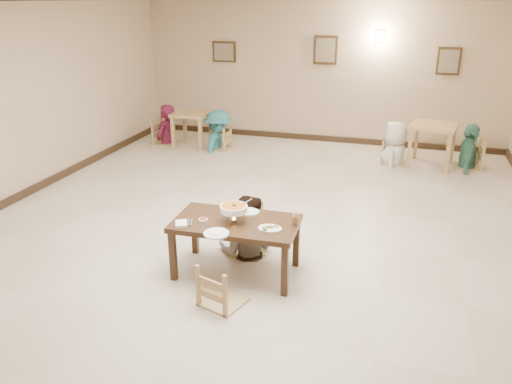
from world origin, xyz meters
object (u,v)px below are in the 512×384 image
(main_table, at_px, (236,227))
(main_diner, at_px, (246,196))
(bg_diner_b, at_px, (218,110))
(bg_diner_d, at_px, (473,124))
(chair_near, at_px, (222,265))
(bg_table_left, at_px, (192,119))
(bg_table_right, at_px, (433,132))
(bg_diner_a, at_px, (164,105))
(bg_chair_rl, at_px, (395,142))
(curry_warmer, at_px, (234,209))
(bg_chair_lr, at_px, (218,127))
(bg_chair_rr, at_px, (470,141))
(drink_glass, at_px, (295,219))
(bg_chair_ll, at_px, (166,121))
(bg_diner_c, at_px, (397,122))
(chair_far, at_px, (246,211))

(main_table, xyz_separation_m, main_diner, (-0.04, 0.52, 0.19))
(bg_diner_b, height_order, bg_diner_d, bg_diner_d)
(main_table, relative_size, chair_near, 1.59)
(bg_diner_d, bearing_deg, bg_table_left, 97.08)
(bg_table_right, relative_size, bg_diner_a, 0.54)
(bg_table_right, height_order, bg_diner_b, bg_diner_b)
(bg_chair_rl, bearing_deg, bg_diner_a, 98.92)
(curry_warmer, distance_m, bg_chair_rl, 5.15)
(bg_chair_lr, distance_m, bg_chair_rr, 5.01)
(main_table, distance_m, bg_diner_b, 5.23)
(bg_table_left, bearing_deg, bg_chair_rr, 1.14)
(bg_chair_lr, bearing_deg, main_diner, 27.54)
(chair_near, distance_m, drink_glass, 0.99)
(bg_table_left, relative_size, bg_table_right, 0.80)
(main_diner, height_order, bg_table_left, main_diner)
(main_table, distance_m, bg_table_left, 5.54)
(chair_near, bearing_deg, curry_warmer, -64.73)
(drink_glass, relative_size, bg_chair_lr, 0.14)
(curry_warmer, distance_m, bg_chair_rr, 5.84)
(bg_diner_a, xyz_separation_m, bg_diner_d, (6.26, 0.12, -0.02))
(drink_glass, distance_m, bg_chair_ll, 6.19)
(main_table, distance_m, bg_chair_lr, 5.22)
(main_diner, xyz_separation_m, bg_diner_d, (3.01, 4.46, 0.08))
(bg_diner_a, bearing_deg, bg_diner_c, 95.62)
(bg_chair_rr, distance_m, bg_diner_a, 6.27)
(bg_diner_a, bearing_deg, curry_warmer, 39.53)
(chair_far, bearing_deg, drink_glass, -52.91)
(chair_far, height_order, bg_diner_b, bg_diner_b)
(chair_far, height_order, bg_table_right, chair_far)
(bg_chair_rl, bearing_deg, bg_diner_d, -75.37)
(bg_table_right, height_order, bg_chair_rr, bg_chair_rr)
(bg_chair_rr, bearing_deg, bg_chair_ll, -91.09)
(bg_diner_a, bearing_deg, bg_diner_b, 93.69)
(drink_glass, bearing_deg, main_table, -171.67)
(curry_warmer, bearing_deg, bg_chair_ll, 123.75)
(bg_table_right, bearing_deg, bg_diner_a, -179.49)
(bg_diner_c, bearing_deg, chair_far, -14.95)
(main_diner, xyz_separation_m, bg_chair_rl, (1.65, 4.33, -0.33))
(curry_warmer, distance_m, drink_glass, 0.70)
(bg_diner_a, bearing_deg, bg_table_left, 96.39)
(main_diner, height_order, bg_diner_a, bg_diner_a)
(main_table, height_order, bg_diner_a, bg_diner_a)
(bg_diner_c, bearing_deg, chair_near, -8.93)
(chair_far, relative_size, bg_chair_lr, 1.10)
(bg_table_right, xyz_separation_m, bg_diner_b, (-4.32, -0.09, 0.17))
(chair_near, distance_m, bg_chair_lr, 5.84)
(chair_near, bearing_deg, bg_table_left, -45.90)
(main_diner, relative_size, curry_warmer, 4.43)
(main_table, distance_m, bg_chair_rr, 5.80)
(main_table, xyz_separation_m, bg_chair_rl, (1.62, 4.84, -0.15))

